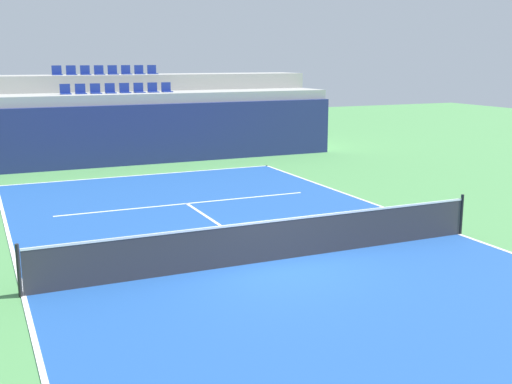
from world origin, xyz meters
name	(u,v)px	position (x,y,z in m)	size (l,w,h in m)	color
ground_plane	(274,261)	(0.00, 0.00, 0.00)	(80.00, 80.00, 0.00)	#4C8C4C
court_surface	(274,261)	(0.00, 0.00, 0.01)	(11.00, 24.00, 0.01)	#1E4C99
baseline_far	(143,175)	(0.00, 11.95, 0.01)	(11.00, 0.10, 0.00)	white
sideline_left	(24,296)	(-5.45, 0.00, 0.01)	(0.10, 24.00, 0.00)	white
sideline_right	(459,234)	(5.45, 0.00, 0.01)	(0.10, 24.00, 0.00)	white
service_line_far	(187,204)	(0.00, 6.40, 0.01)	(8.26, 0.10, 0.00)	white
centre_service_line	(223,227)	(0.00, 3.20, 0.01)	(0.10, 6.40, 0.00)	white
back_wall	(127,136)	(0.00, 14.58, 1.31)	(19.88, 0.30, 2.61)	navy
stands_tier_lower	(120,127)	(0.00, 15.93, 1.52)	(19.88, 2.40, 3.05)	#9E9E99
stands_tier_upper	(109,115)	(0.00, 18.33, 1.90)	(19.88, 2.40, 3.80)	#9E9E99
seating_row_lower	(118,90)	(0.00, 16.02, 3.17)	(4.96, 0.44, 0.44)	navy
seating_row_upper	(106,72)	(0.00, 18.42, 3.93)	(4.96, 0.44, 0.44)	navy
tennis_net	(274,240)	(0.00, 0.00, 0.51)	(11.08, 0.08, 1.07)	black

